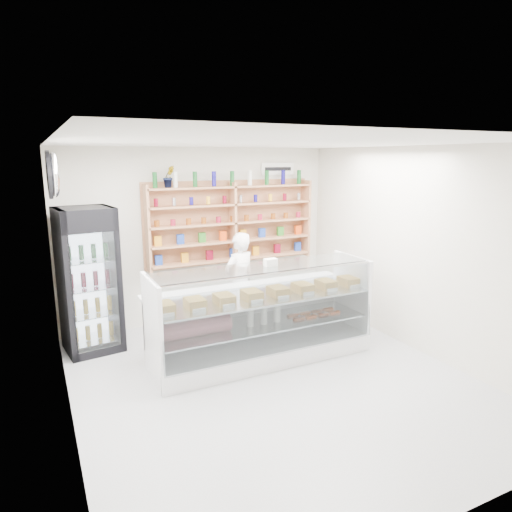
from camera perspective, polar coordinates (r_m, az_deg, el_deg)
room at (r=5.23m, az=2.22°, el=-1.52°), size 5.00×5.00×5.00m
display_counter at (r=6.15m, az=0.69°, el=-9.64°), size 2.94×0.88×1.28m
shop_worker at (r=7.01m, az=-2.08°, el=-3.27°), size 0.65×0.52×1.54m
drinks_cooler at (r=6.64m, az=-20.18°, el=-2.84°), size 0.80×0.79×2.00m
wall_shelving at (r=7.48m, az=-2.93°, el=4.16°), size 2.84×0.28×1.33m
potted_plant at (r=7.07m, az=-10.84°, el=9.72°), size 0.20×0.17×0.33m
security_mirror at (r=5.68m, az=-23.94°, el=9.25°), size 0.15×0.50×0.50m
wall_sign at (r=7.92m, az=2.72°, el=10.83°), size 0.62×0.03×0.20m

